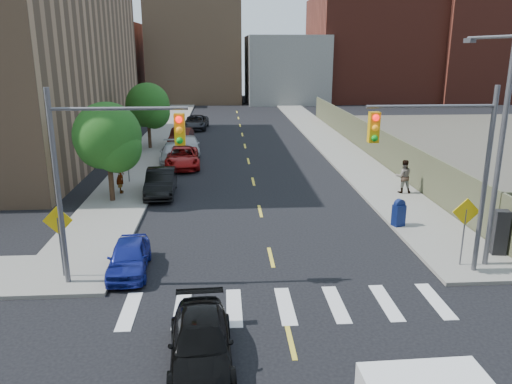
{
  "coord_description": "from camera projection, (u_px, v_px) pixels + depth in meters",
  "views": [
    {
      "loc": [
        -1.84,
        -10.7,
        8.22
      ],
      "look_at": [
        -0.43,
        10.71,
        2.0
      ],
      "focal_mm": 35.0,
      "sensor_mm": 36.0,
      "label": 1
    }
  ],
  "objects": [
    {
      "name": "ground",
      "position": [
        301.0,
        384.0,
        12.66
      ],
      "size": [
        160.0,
        160.0,
        0.0
      ],
      "primitive_type": "plane",
      "color": "black",
      "rests_on": "ground"
    },
    {
      "name": "sidewalk_nw",
      "position": [
        167.0,
        129.0,
        51.92
      ],
      "size": [
        3.5,
        73.0,
        0.15
      ],
      "primitive_type": "cube",
      "color": "gray",
      "rests_on": "ground"
    },
    {
      "name": "sidewalk_ne",
      "position": [
        314.0,
        128.0,
        52.9
      ],
      "size": [
        3.5,
        73.0,
        0.15
      ],
      "primitive_type": "cube",
      "color": "gray",
      "rests_on": "ground"
    },
    {
      "name": "fence_north",
      "position": [
        367.0,
        139.0,
        39.75
      ],
      "size": [
        0.12,
        44.0,
        2.5
      ],
      "primitive_type": "cube",
      "color": "brown",
      "rests_on": "ground"
    },
    {
      "name": "bg_bldg_west",
      "position": [
        91.0,
        63.0,
        76.69
      ],
      "size": [
        14.0,
        18.0,
        12.0
      ],
      "primitive_type": "cube",
      "color": "#592319",
      "rests_on": "ground"
    },
    {
      "name": "bg_bldg_midwest",
      "position": [
        196.0,
        53.0,
        79.2
      ],
      "size": [
        14.0,
        16.0,
        15.0
      ],
      "primitive_type": "cube",
      "color": "#8C6B4C",
      "rests_on": "ground"
    },
    {
      "name": "bg_bldg_center",
      "position": [
        285.0,
        69.0,
        78.86
      ],
      "size": [
        12.0,
        16.0,
        10.0
      ],
      "primitive_type": "cube",
      "color": "gray",
      "rests_on": "ground"
    },
    {
      "name": "bg_bldg_east",
      "position": [
        369.0,
        49.0,
        80.83
      ],
      "size": [
        18.0,
        18.0,
        16.0
      ],
      "primitive_type": "cube",
      "color": "#592319",
      "rests_on": "ground"
    },
    {
      "name": "bg_bldg_fareast",
      "position": [
        471.0,
        43.0,
        79.64
      ],
      "size": [
        14.0,
        16.0,
        18.0
      ],
      "primitive_type": "cube",
      "color": "#592319",
      "rests_on": "ground"
    },
    {
      "name": "smokestack",
      "position": [
        500.0,
        10.0,
        78.5
      ],
      "size": [
        1.8,
        1.8,
        28.0
      ],
      "primitive_type": "cylinder",
      "color": "#8C6B4C",
      "rests_on": "ground"
    },
    {
      "name": "signal_nw",
      "position": [
        101.0,
        162.0,
        16.77
      ],
      "size": [
        4.59,
        0.3,
        7.0
      ],
      "color": "#59595E",
      "rests_on": "ground"
    },
    {
      "name": "signal_ne",
      "position": [
        447.0,
        157.0,
        17.52
      ],
      "size": [
        4.59,
        0.3,
        7.0
      ],
      "color": "#59595E",
      "rests_on": "ground"
    },
    {
      "name": "streetlight_ne",
      "position": [
        497.0,
        133.0,
        18.33
      ],
      "size": [
        0.25,
        3.7,
        9.0
      ],
      "color": "#59595E",
      "rests_on": "ground"
    },
    {
      "name": "warn_sign_nw",
      "position": [
        59.0,
        229.0,
        17.84
      ],
      "size": [
        1.06,
        0.06,
        2.83
      ],
      "color": "#59595E",
      "rests_on": "ground"
    },
    {
      "name": "warn_sign_ne",
      "position": [
        465.0,
        219.0,
        18.79
      ],
      "size": [
        1.06,
        0.06,
        2.83
      ],
      "color": "#59595E",
      "rests_on": "ground"
    },
    {
      "name": "warn_sign_midwest",
      "position": [
        127.0,
        153.0,
        30.78
      ],
      "size": [
        1.06,
        0.06,
        2.83
      ],
      "color": "#59595E",
      "rests_on": "ground"
    },
    {
      "name": "tree_west_near",
      "position": [
        108.0,
        140.0,
        26.56
      ],
      "size": [
        3.66,
        3.64,
        5.52
      ],
      "color": "#332114",
      "rests_on": "ground"
    },
    {
      "name": "tree_west_far",
      "position": [
        148.0,
        108.0,
        40.94
      ],
      "size": [
        3.66,
        3.64,
        5.52
      ],
      "color": "#332114",
      "rests_on": "ground"
    },
    {
      "name": "parked_car_blue",
      "position": [
        129.0,
        257.0,
        18.85
      ],
      "size": [
        1.66,
        3.69,
        1.23
      ],
      "primitive_type": "imported",
      "rotation": [
        0.0,
        0.0,
        0.06
      ],
      "color": "navy",
      "rests_on": "ground"
    },
    {
      "name": "parked_car_black",
      "position": [
        161.0,
        182.0,
        28.77
      ],
      "size": [
        1.75,
        4.62,
        1.51
      ],
      "primitive_type": "imported",
      "rotation": [
        0.0,
        0.0,
        0.03
      ],
      "color": "black",
      "rests_on": "ground"
    },
    {
      "name": "parked_car_red",
      "position": [
        182.0,
        157.0,
        35.51
      ],
      "size": [
        2.77,
        5.32,
        1.43
      ],
      "primitive_type": "imported",
      "rotation": [
        0.0,
        0.0,
        0.08
      ],
      "color": "maroon",
      "rests_on": "ground"
    },
    {
      "name": "parked_car_silver",
      "position": [
        174.0,
        154.0,
        36.73
      ],
      "size": [
        2.34,
        5.11,
        1.45
      ],
      "primitive_type": "imported",
      "rotation": [
        0.0,
        0.0,
        0.06
      ],
      "color": "#ADB1B5",
      "rests_on": "ground"
    },
    {
      "name": "parked_car_white",
      "position": [
        189.0,
        145.0,
        40.02
      ],
      "size": [
        2.08,
        4.45,
        1.48
      ],
      "primitive_type": "imported",
      "rotation": [
        0.0,
        0.0,
        0.08
      ],
      "color": "silver",
      "rests_on": "ground"
    },
    {
      "name": "parked_car_maroon",
      "position": [
        181.0,
        138.0,
        42.99
      ],
      "size": [
        2.0,
        4.82,
        1.55
      ],
      "primitive_type": "imported",
      "rotation": [
        0.0,
        0.0,
        -0.08
      ],
      "color": "#41120D",
      "rests_on": "ground"
    },
    {
      "name": "parked_car_grey",
      "position": [
        196.0,
        122.0,
        52.23
      ],
      "size": [
        2.69,
        5.29,
        1.43
      ],
      "primitive_type": "imported",
      "rotation": [
        0.0,
        0.0,
        -0.06
      ],
      "color": "black",
      "rests_on": "ground"
    },
    {
      "name": "black_sedan",
      "position": [
        201.0,
        342.0,
        13.38
      ],
      "size": [
        1.92,
        4.27,
        1.22
      ],
      "primitive_type": "imported",
      "rotation": [
        0.0,
        0.0,
        0.05
      ],
      "color": "black",
      "rests_on": "ground"
    },
    {
      "name": "mailbox",
      "position": [
        399.0,
        213.0,
        23.36
      ],
      "size": [
        0.64,
        0.56,
        1.3
      ],
      "rotation": [
        0.0,
        0.0,
        0.35
      ],
      "color": "#0D1A50",
      "rests_on": "sidewalk_ne"
    },
    {
      "name": "payphone",
      "position": [
        500.0,
        232.0,
        20.06
      ],
      "size": [
        0.61,
        0.53,
        1.85
      ],
      "primitive_type": "cube",
      "rotation": [
        0.0,
        0.0,
        -0.15
      ],
      "color": "black",
      "rests_on": "sidewalk_ne"
    },
    {
      "name": "pedestrian_west",
      "position": [
        120.0,
        176.0,
        28.64
      ],
      "size": [
        0.64,
        0.81,
        1.95
      ],
      "primitive_type": "imported",
      "rotation": [
        0.0,
        0.0,
        1.84
      ],
      "color": "gray",
      "rests_on": "sidewalk_nw"
    },
    {
      "name": "pedestrian_east",
      "position": [
        404.0,
        176.0,
        28.63
      ],
      "size": [
        1.01,
        0.83,
        1.93
      ],
      "primitive_type": "imported",
      "rotation": [
        0.0,
        0.0,
        3.03
      ],
      "color": "gray",
      "rests_on": "sidewalk_ne"
    }
  ]
}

